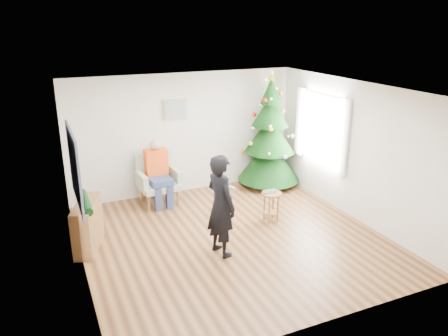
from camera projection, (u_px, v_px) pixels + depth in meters
name	position (u px, v px, depth m)	size (l,w,h in m)	color
floor	(233.00, 238.00, 7.65)	(5.00, 5.00, 0.00)	brown
ceiling	(234.00, 89.00, 6.81)	(5.00, 5.00, 0.00)	white
wall_back	(184.00, 134.00, 9.39)	(5.00, 5.00, 0.00)	silver
wall_front	(324.00, 232.00, 5.06)	(5.00, 5.00, 0.00)	silver
wall_left	(76.00, 191.00, 6.27)	(5.00, 5.00, 0.00)	silver
wall_right	(354.00, 151.00, 8.18)	(5.00, 5.00, 0.00)	silver
window_panel	(321.00, 129.00, 8.97)	(0.04, 1.30, 1.40)	white
curtains	(320.00, 129.00, 8.96)	(0.05, 1.75, 1.50)	white
christmas_tree	(270.00, 136.00, 9.78)	(1.41, 1.41, 2.56)	#3F2816
stool	(271.00, 206.00, 8.23)	(0.38, 0.38, 0.57)	brown
laptop	(272.00, 192.00, 8.14)	(0.31, 0.20, 0.02)	silver
armchair	(158.00, 185.00, 9.03)	(0.86, 0.79, 1.04)	#9FAE8C
seated_person	(158.00, 171.00, 8.88)	(0.47, 0.67, 1.36)	navy
standing_man	(221.00, 206.00, 6.90)	(0.62, 0.40, 1.69)	black
game_controller	(232.00, 188.00, 6.86)	(0.04, 0.13, 0.04)	white
console	(88.00, 225.00, 7.23)	(0.30, 1.00, 0.80)	brown
garland	(85.00, 202.00, 7.10)	(0.14, 0.14, 0.90)	black
tapestry	(74.00, 168.00, 6.47)	(0.03, 1.50, 1.15)	black
framed_picture	(175.00, 110.00, 9.11)	(0.52, 0.05, 0.42)	tan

